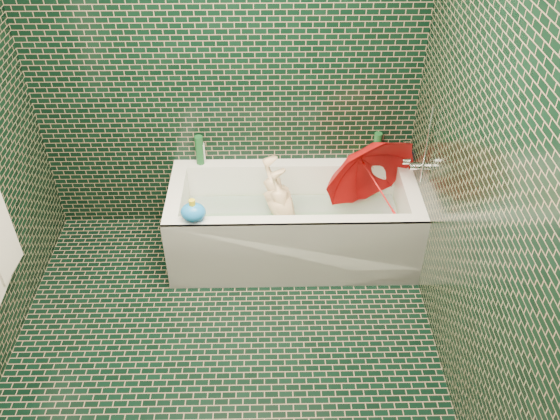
{
  "coord_description": "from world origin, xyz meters",
  "views": [
    {
      "loc": [
        0.29,
        -2.18,
        2.93
      ],
      "look_at": [
        0.35,
        0.82,
        0.53
      ],
      "focal_mm": 38.0,
      "sensor_mm": 36.0,
      "label": 1
    }
  ],
  "objects_px": {
    "bathtub": "(293,229)",
    "child": "(286,216)",
    "umbrella": "(378,186)",
    "bath_toy": "(193,212)",
    "rubber_duck": "(361,158)"
  },
  "relations": [
    {
      "from": "umbrella",
      "to": "bath_toy",
      "type": "distance_m",
      "value": 1.25
    },
    {
      "from": "bath_toy",
      "to": "child",
      "type": "bearing_deg",
      "value": 8.49
    },
    {
      "from": "rubber_duck",
      "to": "bath_toy",
      "type": "relative_size",
      "value": 0.6
    },
    {
      "from": "child",
      "to": "umbrella",
      "type": "xyz_separation_m",
      "value": [
        0.62,
        -0.01,
        0.26
      ]
    },
    {
      "from": "child",
      "to": "umbrella",
      "type": "relative_size",
      "value": 1.39
    },
    {
      "from": "bathtub",
      "to": "child",
      "type": "distance_m",
      "value": 0.11
    },
    {
      "from": "rubber_duck",
      "to": "umbrella",
      "type": "bearing_deg",
      "value": -77.44
    },
    {
      "from": "rubber_duck",
      "to": "bath_toy",
      "type": "distance_m",
      "value": 1.3
    },
    {
      "from": "bathtub",
      "to": "bath_toy",
      "type": "height_order",
      "value": "bath_toy"
    },
    {
      "from": "umbrella",
      "to": "bath_toy",
      "type": "height_order",
      "value": "umbrella"
    },
    {
      "from": "child",
      "to": "rubber_duck",
      "type": "relative_size",
      "value": 7.71
    },
    {
      "from": "bathtub",
      "to": "umbrella",
      "type": "bearing_deg",
      "value": 1.37
    },
    {
      "from": "umbrella",
      "to": "rubber_duck",
      "type": "bearing_deg",
      "value": 87.4
    },
    {
      "from": "bathtub",
      "to": "umbrella",
      "type": "relative_size",
      "value": 2.61
    },
    {
      "from": "bath_toy",
      "to": "umbrella",
      "type": "bearing_deg",
      "value": -5.77
    }
  ]
}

